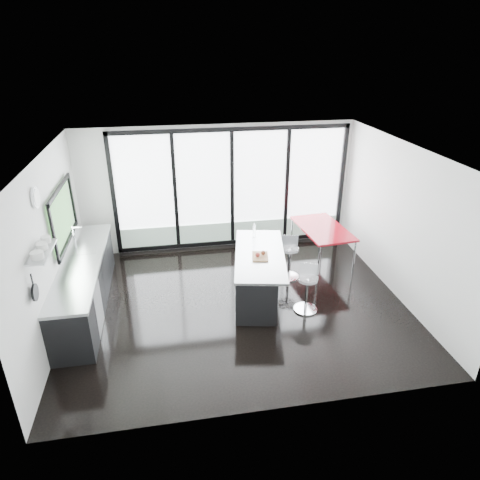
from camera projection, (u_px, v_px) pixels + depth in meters
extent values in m
cube|color=black|center=(237.00, 304.00, 7.82)|extent=(6.00, 5.00, 0.00)
cube|color=white|center=(237.00, 153.00, 6.63)|extent=(6.00, 5.00, 0.00)
cube|color=silver|center=(218.00, 188.00, 9.45)|extent=(6.00, 0.00, 2.80)
cube|color=white|center=(232.00, 188.00, 9.47)|extent=(5.00, 0.02, 2.50)
cube|color=gray|center=(233.00, 231.00, 9.87)|extent=(5.00, 0.02, 0.44)
cube|color=black|center=(175.00, 192.00, 9.24)|extent=(0.08, 0.04, 2.50)
cube|color=black|center=(232.00, 189.00, 9.44)|extent=(0.08, 0.04, 2.50)
cube|color=black|center=(287.00, 186.00, 9.63)|extent=(0.08, 0.04, 2.50)
cube|color=silver|center=(273.00, 322.00, 5.00)|extent=(6.00, 0.00, 2.80)
cube|color=silver|center=(50.00, 248.00, 6.75)|extent=(0.00, 5.00, 2.80)
cube|color=#4C8548|center=(61.00, 215.00, 7.47)|extent=(0.02, 1.60, 0.90)
cube|color=#AAADAF|center=(42.00, 252.00, 5.87)|extent=(0.25, 0.80, 0.03)
cylinder|color=white|center=(35.00, 198.00, 6.08)|extent=(0.04, 0.30, 0.30)
cylinder|color=black|center=(35.00, 292.00, 5.67)|extent=(0.03, 0.24, 0.24)
cube|color=silver|center=(401.00, 223.00, 7.70)|extent=(0.00, 5.00, 2.80)
cube|color=black|center=(85.00, 286.00, 7.57)|extent=(0.65, 3.20, 0.87)
cube|color=#AAADAF|center=(81.00, 263.00, 7.38)|extent=(0.69, 3.24, 0.05)
cube|color=#AAADAF|center=(85.00, 250.00, 7.82)|extent=(0.45, 0.48, 0.06)
cylinder|color=silver|center=(74.00, 239.00, 7.69)|extent=(0.02, 0.02, 0.44)
cube|color=#AAADAF|center=(98.00, 308.00, 6.96)|extent=(0.03, 0.60, 0.80)
cube|color=black|center=(255.00, 275.00, 7.97)|extent=(1.07, 2.14, 0.81)
cube|color=#AAADAF|center=(260.00, 255.00, 7.79)|extent=(1.26, 2.23, 0.05)
cube|color=#A97E55|center=(260.00, 256.00, 7.64)|extent=(0.34, 0.42, 0.03)
sphere|color=maroon|center=(258.00, 255.00, 7.58)|extent=(0.10, 0.10, 0.08)
sphere|color=brown|center=(263.00, 253.00, 7.66)|extent=(0.09, 0.09, 0.08)
cylinder|color=silver|center=(254.00, 231.00, 8.35)|extent=(0.08, 0.08, 0.26)
cylinder|color=silver|center=(307.00, 294.00, 7.52)|extent=(0.56, 0.56, 0.67)
cylinder|color=silver|center=(289.00, 263.00, 8.56)|extent=(0.52, 0.52, 0.67)
cube|color=maroon|center=(321.00, 245.00, 9.11)|extent=(1.01, 1.61, 0.82)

